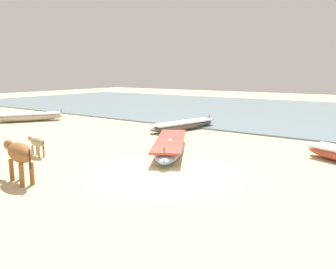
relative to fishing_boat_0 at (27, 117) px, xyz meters
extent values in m
plane|color=#CCB789|center=(12.57, -3.59, -0.26)|extent=(80.00, 80.00, 0.00)
cube|color=slate|center=(12.57, 13.54, -0.22)|extent=(60.00, 20.00, 0.08)
ellipsoid|color=beige|center=(0.00, 0.00, -0.02)|extent=(3.13, 4.13, 0.47)
cube|color=white|center=(0.00, 0.00, 0.18)|extent=(2.84, 3.68, 0.07)
cube|color=olive|center=(0.17, 0.27, 0.11)|extent=(0.76, 0.55, 0.04)
cylinder|color=olive|center=(1.07, 1.66, 0.31)|extent=(0.06, 0.06, 0.20)
ellipsoid|color=#8CA5B7|center=(11.45, -1.54, -0.02)|extent=(3.21, 4.56, 0.49)
cube|color=#CC3F33|center=(11.45, -1.54, 0.19)|extent=(2.91, 4.06, 0.07)
cube|color=olive|center=(11.62, -1.84, 0.12)|extent=(0.79, 0.53, 0.04)
cylinder|color=olive|center=(12.53, -3.40, 0.33)|extent=(0.06, 0.06, 0.20)
ellipsoid|color=#5B5651|center=(9.21, 2.87, -0.05)|extent=(1.83, 4.36, 0.41)
cube|color=white|center=(9.21, 2.87, 0.12)|extent=(1.69, 3.86, 0.07)
cube|color=olive|center=(9.29, 3.18, 0.06)|extent=(0.73, 0.29, 0.04)
cylinder|color=olive|center=(9.67, 4.79, 0.26)|extent=(0.06, 0.06, 0.20)
ellipsoid|color=brown|center=(10.14, -6.53, 0.55)|extent=(1.25, 0.68, 0.52)
ellipsoid|color=brown|center=(9.36, -6.38, 0.64)|extent=(0.43, 0.30, 0.28)
sphere|color=#2D2119|center=(9.19, -6.35, 0.61)|extent=(0.13, 0.13, 0.11)
cylinder|color=brown|center=(9.77, -6.59, 0.04)|extent=(0.12, 0.12, 0.59)
cylinder|color=brown|center=(9.82, -6.34, 0.04)|extent=(0.12, 0.12, 0.59)
cylinder|color=brown|center=(10.45, -6.72, 0.04)|extent=(0.12, 0.12, 0.59)
cylinder|color=brown|center=(10.50, -6.46, 0.04)|extent=(0.12, 0.12, 0.59)
cylinder|color=#2D2119|center=(10.75, -6.64, 0.50)|extent=(0.04, 0.04, 0.49)
ellipsoid|color=tan|center=(8.03, -4.64, 0.26)|extent=(0.79, 0.38, 0.33)
ellipsoid|color=tan|center=(7.53, -4.59, 0.32)|extent=(0.26, 0.18, 0.18)
sphere|color=#2D2119|center=(7.42, -4.58, 0.30)|extent=(0.08, 0.08, 0.07)
cylinder|color=tan|center=(7.81, -4.70, -0.07)|extent=(0.08, 0.08, 0.38)
cylinder|color=tan|center=(7.82, -4.54, -0.07)|extent=(0.08, 0.08, 0.38)
cylinder|color=tan|center=(8.25, -4.74, -0.07)|extent=(0.08, 0.08, 0.38)
cylinder|color=tan|center=(8.26, -4.58, -0.07)|extent=(0.08, 0.08, 0.38)
cylinder|color=#2D2119|center=(8.43, -4.68, 0.23)|extent=(0.02, 0.02, 0.31)
camera|label=1|loc=(18.10, -11.16, 2.61)|focal=35.36mm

